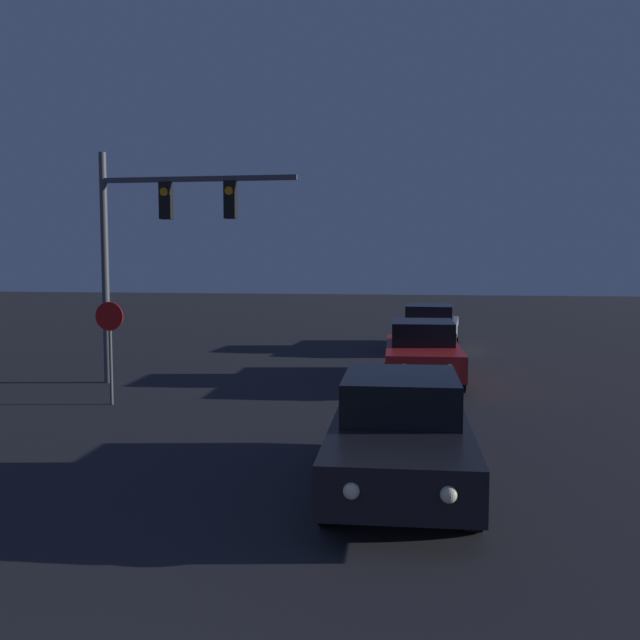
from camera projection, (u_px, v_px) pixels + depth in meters
The scene contains 5 objects.
car_near at pixel (400, 431), 9.73m from camera, with size 2.02×4.81×1.53m.
car_mid at pixel (422, 351), 18.16m from camera, with size 2.05×4.82×1.53m.
car_far at pixel (430, 326), 24.79m from camera, with size 2.08×4.83×1.53m.
traffic_signal_mast at pixel (154, 229), 17.48m from camera, with size 4.97×0.30×5.74m.
stop_sign at pixel (110, 334), 15.18m from camera, with size 0.62×0.07×2.21m.
Camera 1 is at (2.06, -1.93, 3.13)m, focal length 40.00 mm.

